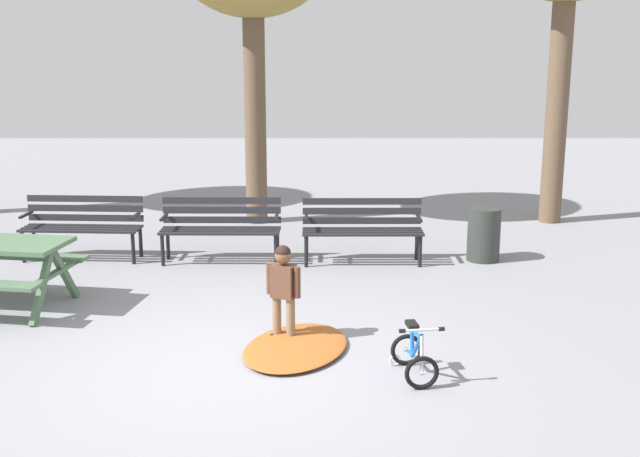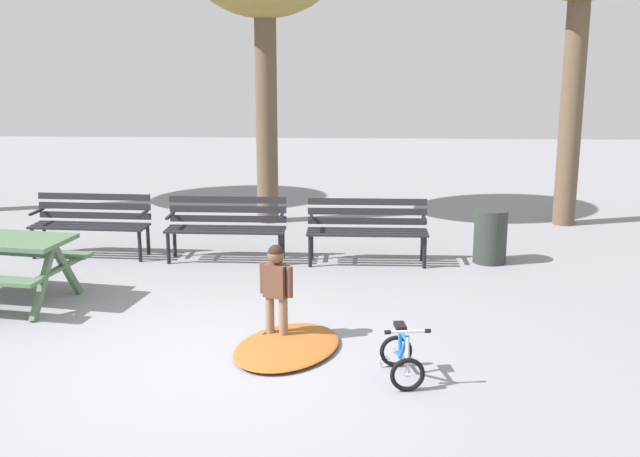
{
  "view_description": "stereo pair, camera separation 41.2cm",
  "coord_description": "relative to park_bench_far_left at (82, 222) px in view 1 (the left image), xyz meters",
  "views": [
    {
      "loc": [
        0.87,
        -6.61,
        2.85
      ],
      "look_at": [
        0.88,
        1.88,
        0.85
      ],
      "focal_mm": 43.73,
      "sensor_mm": 36.0,
      "label": 1
    },
    {
      "loc": [
        1.28,
        -6.6,
        2.85
      ],
      "look_at": [
        0.88,
        1.88,
        0.85
      ],
      "focal_mm": 43.73,
      "sensor_mm": 36.0,
      "label": 2
    }
  ],
  "objects": [
    {
      "name": "park_bench_far_left",
      "position": [
        0.0,
        0.0,
        0.0
      ],
      "size": [
        1.62,
        0.54,
        0.85
      ],
      "color": "#232328",
      "rests_on": "ground"
    },
    {
      "name": "park_bench_left",
      "position": [
        1.9,
        -0.13,
        0.0
      ],
      "size": [
        1.6,
        0.47,
        0.85
      ],
      "color": "#232328",
      "rests_on": "ground"
    },
    {
      "name": "park_bench_right",
      "position": [
        3.79,
        -0.18,
        0.0
      ],
      "size": [
        1.6,
        0.46,
        0.85
      ],
      "color": "#232328",
      "rests_on": "ground"
    },
    {
      "name": "kids_bicycle",
      "position": [
        4.05,
        -3.94,
        -0.31
      ],
      "size": [
        0.43,
        0.6,
        0.54
      ],
      "color": "black",
      "rests_on": "ground"
    },
    {
      "name": "trash_bin",
      "position": [
        5.45,
        -0.1,
        -0.15
      ],
      "size": [
        0.44,
        0.44,
        0.72
      ],
      "primitive_type": "cylinder",
      "color": "#2D332D",
      "rests_on": "ground"
    },
    {
      "name": "child_standing",
      "position": [
        2.87,
        -3.06,
        0.05
      ],
      "size": [
        0.34,
        0.25,
        0.97
      ],
      "color": "#7F664C",
      "rests_on": "ground"
    },
    {
      "name": "ground",
      "position": [
        2.36,
        -3.72,
        -0.51
      ],
      "size": [
        36.0,
        36.0,
        0.0
      ],
      "primitive_type": "plane",
      "color": "gray"
    },
    {
      "name": "leaf_pile",
      "position": [
        3.0,
        -3.33,
        -0.48
      ],
      "size": [
        1.34,
        1.57,
        0.07
      ],
      "primitive_type": "ellipsoid",
      "rotation": [
        0.0,
        0.0,
        1.21
      ],
      "color": "#9E5623",
      "rests_on": "ground"
    }
  ]
}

